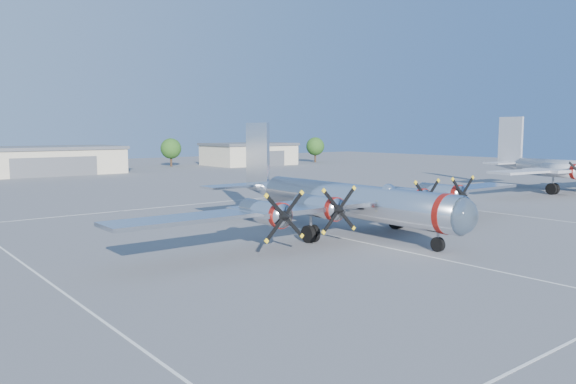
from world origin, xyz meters
TOP-DOWN VIEW (x-y plane):
  - ground at (0.00, 0.00)m, footprint 260.00×260.00m
  - parking_lines at (0.00, -1.75)m, footprint 60.00×50.08m
  - hangar_center at (0.00, 81.96)m, footprint 28.60×14.60m
  - hangar_east at (48.00, 81.96)m, footprint 20.60×14.60m
  - tree_east at (30.00, 88.00)m, footprint 4.80×4.80m
  - tree_far_east at (68.00, 80.00)m, footprint 4.80×4.80m
  - main_bomber_b29 at (1.84, 1.61)m, footprint 42.11×29.02m
  - twin_engine_east at (48.33, 4.59)m, footprint 36.17×28.19m

SIDE VIEW (x-z plane):
  - ground at x=0.00m, z-range 0.00..0.00m
  - main_bomber_b29 at x=1.84m, z-range -4.63..4.63m
  - twin_engine_east at x=48.33m, z-range -5.27..5.27m
  - parking_lines at x=0.00m, z-range 0.00..0.01m
  - hangar_center at x=0.00m, z-range 0.01..5.41m
  - hangar_east at x=48.00m, z-range 0.01..5.41m
  - tree_east at x=30.00m, z-range 0.90..7.54m
  - tree_far_east at x=68.00m, z-range 0.90..7.54m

